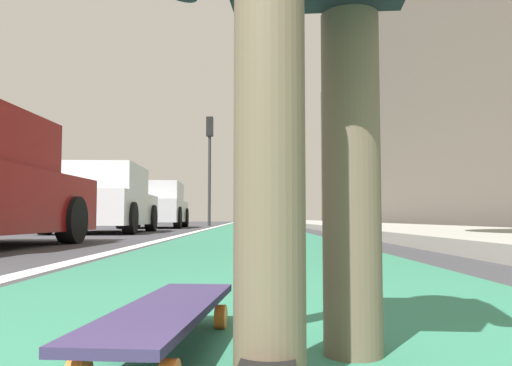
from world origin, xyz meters
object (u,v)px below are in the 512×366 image
Objects in this scene: parked_car_mid at (104,201)px; parked_car_far at (156,206)px; traffic_light at (210,151)px; skateboard at (166,315)px.

parked_car_far reaches higher than parked_car_mid.
traffic_light is (3.94, -1.48, 2.36)m from parked_car_far.
parked_car_far is (5.92, -0.08, 0.02)m from parked_car_mid.
parked_car_far is at bearing -0.80° from parked_car_mid.
skateboard is 0.19× the size of traffic_light.
parked_car_far is 1.02× the size of traffic_light.
skateboard is 20.62m from traffic_light.
parked_car_mid is 0.91× the size of traffic_light.
skateboard is at bearing -175.75° from traffic_light.
parked_car_mid is (10.48, 3.07, 0.62)m from skateboard.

